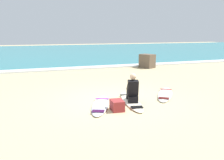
{
  "coord_description": "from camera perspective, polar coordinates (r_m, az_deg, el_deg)",
  "views": [
    {
      "loc": [
        -2.69,
        -7.51,
        2.33
      ],
      "look_at": [
        0.26,
        0.79,
        0.55
      ],
      "focal_mm": 37.98,
      "sensor_mm": 36.0,
      "label": 1
    }
  ],
  "objects": [
    {
      "name": "ground_plane",
      "position": [
        8.32,
        0.14,
        -4.86
      ],
      "size": [
        80.0,
        80.0,
        0.0
      ],
      "primitive_type": "plane",
      "color": "#CCB584"
    },
    {
      "name": "sea",
      "position": [
        28.85,
        -14.24,
        6.56
      ],
      "size": [
        80.0,
        28.0,
        0.1
      ],
      "primitive_type": "cube",
      "color": "teal",
      "rests_on": "ground"
    },
    {
      "name": "breaking_foam",
      "position": [
        15.35,
        -9.25,
        2.75
      ],
      "size": [
        80.0,
        0.9,
        0.11
      ],
      "primitive_type": "cube",
      "color": "white",
      "rests_on": "ground"
    },
    {
      "name": "surfboard_main",
      "position": [
        8.13,
        4.58,
        -5.03
      ],
      "size": [
        0.97,
        2.55,
        0.08
      ],
      "color": "#EFE5C6",
      "rests_on": "ground"
    },
    {
      "name": "surfer_seated",
      "position": [
        7.88,
        4.98,
        -2.54
      ],
      "size": [
        0.52,
        0.77,
        0.95
      ],
      "color": "black",
      "rests_on": "surfboard_main"
    },
    {
      "name": "surfboard_spare_near",
      "position": [
        7.67,
        -2.78,
        -6.02
      ],
      "size": [
        1.32,
        2.23,
        0.08
      ],
      "color": "silver",
      "rests_on": "ground"
    },
    {
      "name": "surfboard_spare_far",
      "position": [
        9.21,
        12.65,
        -3.29
      ],
      "size": [
        1.75,
        2.17,
        0.08
      ],
      "color": "white",
      "rests_on": "ground"
    },
    {
      "name": "shoreline_rock",
      "position": [
        15.98,
        8.46,
        4.55
      ],
      "size": [
        0.97,
        1.11,
        0.9
      ],
      "primitive_type": "cube",
      "rotation": [
        0.0,
        0.0,
        0.4
      ],
      "color": "brown",
      "rests_on": "ground"
    },
    {
      "name": "beach_bag",
      "position": [
        7.21,
        1.23,
        -6.1
      ],
      "size": [
        0.39,
        0.51,
        0.32
      ],
      "primitive_type": "cube",
      "rotation": [
        0.0,
        0.0,
        -0.07
      ],
      "color": "maroon",
      "rests_on": "ground"
    }
  ]
}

